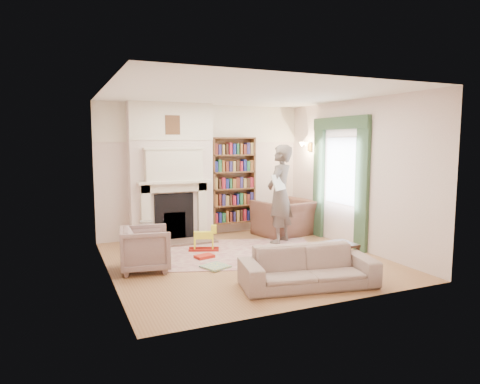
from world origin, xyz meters
name	(u,v)px	position (x,y,z in m)	size (l,w,h in m)	color
floor	(246,260)	(0.00, 0.00, 0.00)	(4.50, 4.50, 0.00)	#905F39
ceiling	(246,94)	(0.00, 0.00, 2.80)	(4.50, 4.50, 0.00)	white
wall_back	(203,171)	(0.00, 2.25, 1.40)	(4.50, 4.50, 0.00)	white
wall_front	(323,194)	(0.00, -2.25, 1.40)	(4.50, 4.50, 0.00)	white
wall_left	(107,184)	(-2.25, 0.00, 1.40)	(4.50, 4.50, 0.00)	white
wall_right	(354,175)	(2.25, 0.00, 1.40)	(4.50, 4.50, 0.00)	white
fireplace	(171,173)	(-0.75, 2.05, 1.39)	(1.70, 0.58, 2.80)	white
bookcase	(233,180)	(0.65, 2.12, 1.18)	(1.00, 0.24, 1.85)	brown
window	(341,171)	(2.23, 0.40, 1.45)	(0.02, 0.90, 1.30)	silver
curtain_left	(362,187)	(2.20, -0.30, 1.20)	(0.07, 0.32, 2.40)	#324E32
curtain_right	(319,180)	(2.20, 1.10, 1.20)	(0.07, 0.32, 2.40)	#324E32
pelmet	(340,123)	(2.19, 0.40, 2.38)	(0.09, 1.70, 0.24)	#324E32
wall_sconce	(302,147)	(2.03, 1.50, 1.90)	(0.20, 0.24, 0.24)	gold
rug	(243,253)	(0.13, 0.43, 0.01)	(2.76, 2.12, 0.01)	beige
armchair_reading	(284,218)	(1.59, 1.48, 0.38)	(1.16, 1.02, 0.76)	#4E3229
armchair_left	(145,249)	(-1.69, 0.10, 0.35)	(0.74, 0.76, 0.69)	gray
sofa	(308,267)	(0.25, -1.57, 0.28)	(1.88, 0.74, 0.55)	#B3A894
man_reading	(280,194)	(1.14, 0.88, 0.98)	(0.72, 0.47, 1.96)	#594E47
newspaper	(278,182)	(0.99, 0.68, 1.24)	(0.45, 0.02, 0.31)	silver
coffee_table	(333,258)	(0.95, -1.17, 0.23)	(0.70, 0.45, 0.45)	#381D13
paraffin_heater	(146,236)	(-1.43, 1.35, 0.28)	(0.24, 0.24, 0.55)	#B0B3B8
rocking_horse	(204,238)	(-0.47, 0.86, 0.24)	(0.56, 0.22, 0.49)	yellow
board_game	(215,267)	(-0.65, -0.24, 0.03)	(0.38, 0.38, 0.03)	#EADB52
game_box_lid	(204,256)	(-0.62, 0.37, 0.04)	(0.32, 0.21, 0.05)	#AB1F13
comic_annuals	(268,263)	(0.23, -0.39, 0.02)	(0.66, 0.42, 0.02)	red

